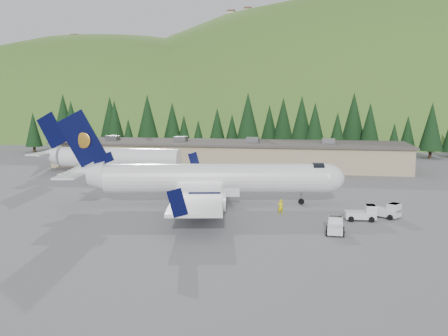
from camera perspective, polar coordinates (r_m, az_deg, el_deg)
ground at (r=64.60m, az=-0.97°, el=-4.20°), size 600.00×600.00×0.00m
airliner at (r=64.03m, az=-1.94°, el=-1.34°), size 36.80×34.75×12.26m
second_airliner at (r=92.49m, az=-13.51°, el=1.22°), size 27.50×11.00×10.05m
baggage_tug_a at (r=58.07m, az=15.61°, el=-5.02°), size 3.45×2.25×1.77m
baggage_tug_b at (r=60.17m, az=18.16°, el=-4.68°), size 3.69×3.24×1.77m
baggage_tug_c at (r=51.79m, az=12.61°, el=-6.53°), size 1.93×3.05×1.59m
terminal_building at (r=102.06m, az=0.50°, el=1.61°), size 71.00×17.00×6.10m
ramp_worker at (r=59.17m, az=6.48°, el=-4.44°), size 0.75×0.59×1.82m
tree_line at (r=124.81m, az=0.87°, el=5.00°), size 114.17×18.54×14.36m
hills at (r=288.83m, az=18.38°, el=-12.29°), size 614.00×330.00×300.00m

